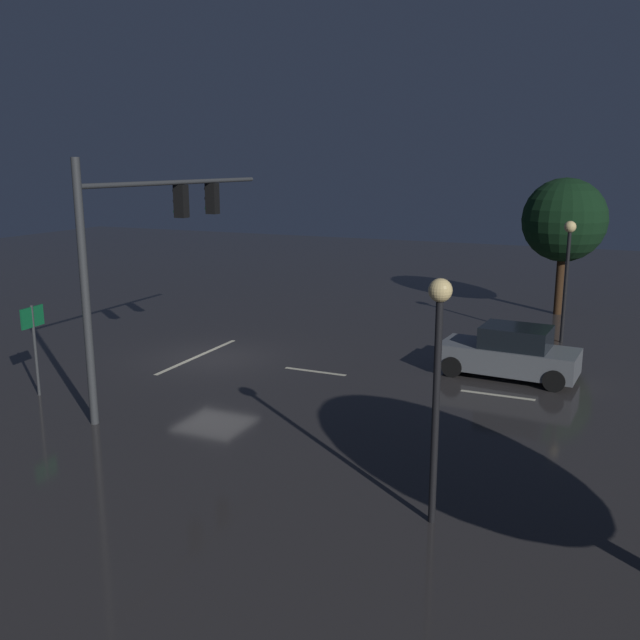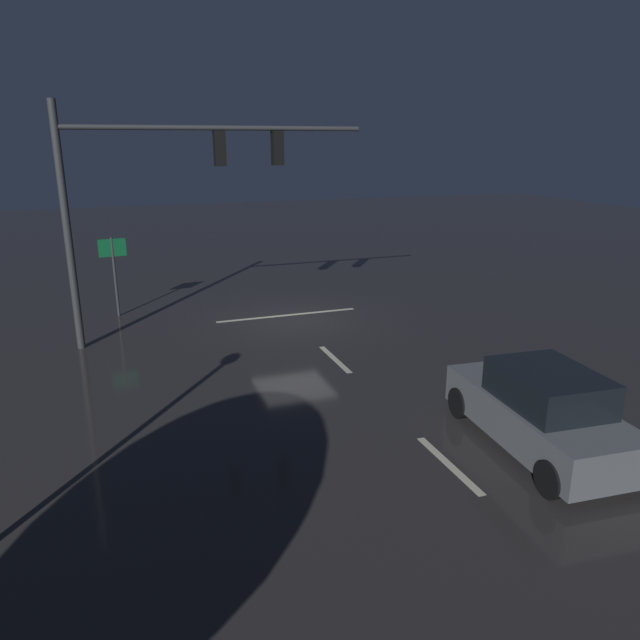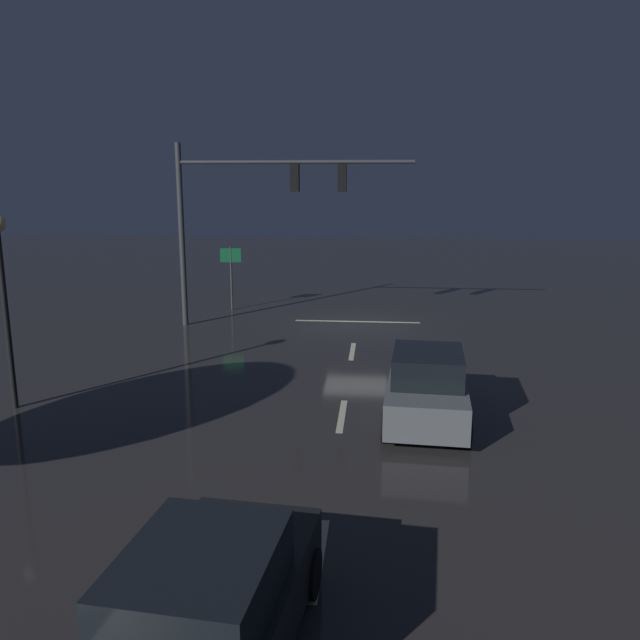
# 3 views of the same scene
# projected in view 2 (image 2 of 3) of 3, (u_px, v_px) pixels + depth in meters

# --- Properties ---
(ground_plane) EXTENTS (80.00, 80.00, 0.00)m
(ground_plane) POSITION_uv_depth(u_px,v_px,m) (293.00, 320.00, 20.23)
(ground_plane) COLOR #2D2B2B
(traffic_signal_assembly) EXTENTS (8.87, 0.47, 6.94)m
(traffic_signal_assembly) POSITION_uv_depth(u_px,v_px,m) (167.00, 178.00, 17.07)
(traffic_signal_assembly) COLOR #383A3D
(traffic_signal_assembly) RESTS_ON ground_plane
(lane_dash_far) EXTENTS (0.16, 2.20, 0.01)m
(lane_dash_far) POSITION_uv_depth(u_px,v_px,m) (335.00, 359.00, 16.63)
(lane_dash_far) COLOR beige
(lane_dash_far) RESTS_ON ground_plane
(lane_dash_mid) EXTENTS (0.16, 2.20, 0.01)m
(lane_dash_mid) POSITION_uv_depth(u_px,v_px,m) (449.00, 464.00, 11.23)
(lane_dash_mid) COLOR beige
(lane_dash_mid) RESTS_ON ground_plane
(stop_bar) EXTENTS (5.00, 0.16, 0.01)m
(stop_bar) POSITION_uv_depth(u_px,v_px,m) (287.00, 315.00, 20.80)
(stop_bar) COLOR beige
(stop_bar) RESTS_ON ground_plane
(car_approaching) EXTENTS (2.17, 4.47, 1.70)m
(car_approaching) POSITION_uv_depth(u_px,v_px,m) (541.00, 411.00, 11.64)
(car_approaching) COLOR slate
(car_approaching) RESTS_ON ground_plane
(route_sign) EXTENTS (0.90, 0.14, 2.75)m
(route_sign) POSITION_uv_depth(u_px,v_px,m) (113.00, 260.00, 20.17)
(route_sign) COLOR #383A3D
(route_sign) RESTS_ON ground_plane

